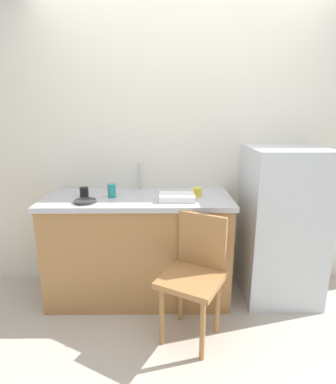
# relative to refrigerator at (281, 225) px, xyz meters

# --- Properties ---
(ground_plane) EXTENTS (8.00, 8.00, 0.00)m
(ground_plane) POSITION_rel_refrigerator_xyz_m (-0.82, -0.65, -0.66)
(ground_plane) COLOR #BCB2A3
(back_wall) EXTENTS (4.80, 0.10, 2.67)m
(back_wall) POSITION_rel_refrigerator_xyz_m (-0.82, 0.35, 0.68)
(back_wall) COLOR silver
(back_wall) RESTS_ON ground_plane
(cabinet_base) EXTENTS (1.50, 0.60, 0.87)m
(cabinet_base) POSITION_rel_refrigerator_xyz_m (-1.22, -0.00, -0.22)
(cabinet_base) COLOR #A87542
(cabinet_base) RESTS_ON ground_plane
(countertop) EXTENTS (1.54, 0.64, 0.04)m
(countertop) POSITION_rel_refrigerator_xyz_m (-1.22, -0.00, 0.23)
(countertop) COLOR #B7B7BC
(countertop) RESTS_ON cabinet_base
(faucet) EXTENTS (0.02, 0.02, 0.23)m
(faucet) POSITION_rel_refrigerator_xyz_m (-1.22, 0.25, 0.37)
(faucet) COLOR #B7B7BC
(faucet) RESTS_ON countertop
(refrigerator) EXTENTS (0.61, 0.60, 1.31)m
(refrigerator) POSITION_rel_refrigerator_xyz_m (0.00, 0.00, 0.00)
(refrigerator) COLOR silver
(refrigerator) RESTS_ON ground_plane
(chair) EXTENTS (0.54, 0.54, 0.89)m
(chair) POSITION_rel_refrigerator_xyz_m (-0.78, -0.51, -0.16)
(chair) COLOR #A87542
(chair) RESTS_ON ground_plane
(dish_tray) EXTENTS (0.28, 0.20, 0.05)m
(dish_tray) POSITION_rel_refrigerator_xyz_m (-0.90, -0.11, 0.28)
(dish_tray) COLOR white
(dish_tray) RESTS_ON countertop
(hotplate) EXTENTS (0.17, 0.17, 0.02)m
(hotplate) POSITION_rel_refrigerator_xyz_m (-1.61, -0.18, 0.26)
(hotplate) COLOR #2D2D2D
(hotplate) RESTS_ON countertop
(cup_teal) EXTENTS (0.07, 0.07, 0.11)m
(cup_teal) POSITION_rel_refrigerator_xyz_m (-1.43, -0.02, 0.31)
(cup_teal) COLOR teal
(cup_teal) RESTS_ON countertop
(cup_yellow) EXTENTS (0.07, 0.07, 0.07)m
(cup_yellow) POSITION_rel_refrigerator_xyz_m (-0.72, 0.00, 0.29)
(cup_yellow) COLOR yellow
(cup_yellow) RESTS_ON countertop
(cup_black) EXTENTS (0.07, 0.07, 0.08)m
(cup_black) POSITION_rel_refrigerator_xyz_m (-1.66, -0.00, 0.29)
(cup_black) COLOR black
(cup_black) RESTS_ON countertop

